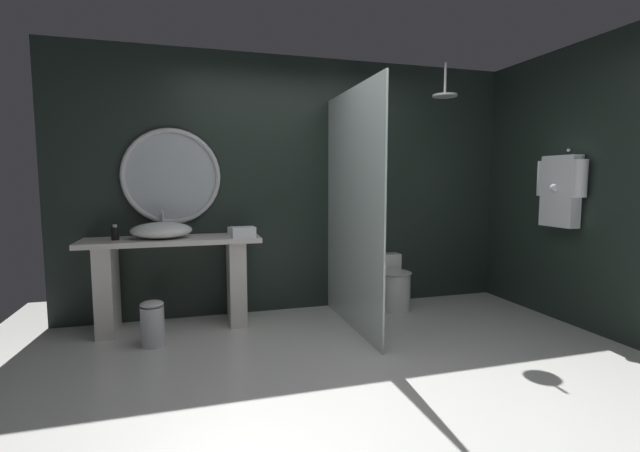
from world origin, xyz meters
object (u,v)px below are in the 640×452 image
vessel_sink (162,230)px  rain_shower_head (445,93)px  tumbler_cup (231,231)px  toilet (390,284)px  folded_hand_towel (243,232)px  soap_dispenser (115,233)px  hanging_bathrobe (561,188)px  round_wall_mirror (171,176)px  waste_bin (153,323)px

vessel_sink → rain_shower_head: size_ratio=1.62×
tumbler_cup → toilet: (1.65, -0.03, -0.62)m
folded_hand_towel → vessel_sink: bearing=168.6°
tumbler_cup → rain_shower_head: (2.06, -0.32, 1.33)m
tumbler_cup → soap_dispenser: size_ratio=0.60×
hanging_bathrobe → toilet: size_ratio=1.33×
round_wall_mirror → waste_bin: 1.38m
toilet → folded_hand_towel: folded_hand_towel is taller
hanging_bathrobe → waste_bin: bearing=173.5°
rain_shower_head → toilet: (-0.41, 0.29, -1.95)m
soap_dispenser → round_wall_mirror: (0.48, 0.25, 0.50)m
hanging_bathrobe → vessel_sink: bearing=166.7°
tumbler_cup → round_wall_mirror: (-0.53, 0.19, 0.52)m
vessel_sink → rain_shower_head: bearing=-5.6°
round_wall_mirror → hanging_bathrobe: bearing=-17.3°
soap_dispenser → rain_shower_head: rain_shower_head is taller
soap_dispenser → waste_bin: bearing=-53.3°
vessel_sink → hanging_bathrobe: (3.58, -0.85, 0.37)m
vessel_sink → round_wall_mirror: size_ratio=0.58×
vessel_sink → toilet: (2.28, 0.03, -0.65)m
vessel_sink → round_wall_mirror: 0.55m
soap_dispenser → toilet: size_ratio=0.25×
rain_shower_head → hanging_bathrobe: bearing=-33.2°
rain_shower_head → folded_hand_towel: size_ratio=1.55×
hanging_bathrobe → tumbler_cup: bearing=163.0°
tumbler_cup → folded_hand_towel: folded_hand_towel is taller
round_wall_mirror → toilet: 2.47m
rain_shower_head → hanging_bathrobe: rain_shower_head is taller
tumbler_cup → hanging_bathrobe: hanging_bathrobe is taller
tumbler_cup → waste_bin: 1.09m
rain_shower_head → waste_bin: bearing=-176.5°
tumbler_cup → folded_hand_towel: 0.22m
rain_shower_head → round_wall_mirror: bearing=169.0°
soap_dispenser → rain_shower_head: 3.35m
round_wall_mirror → waste_bin: bearing=-103.4°
rain_shower_head → toilet: size_ratio=0.59×
vessel_sink → rain_shower_head: rain_shower_head is taller
toilet → folded_hand_towel: (-1.56, -0.17, 0.63)m
soap_dispenser → rain_shower_head: size_ratio=0.42×
soap_dispenser → folded_hand_towel: bearing=-7.1°
hanging_bathrobe → toilet: (-1.30, 0.87, -1.03)m
toilet → waste_bin: toilet is taller
rain_shower_head → folded_hand_towel: (-1.98, 0.12, -1.32)m
tumbler_cup → hanging_bathrobe: (2.96, -0.90, 0.41)m
vessel_sink → soap_dispenser: size_ratio=3.89×
vessel_sink → tumbler_cup: vessel_sink is taller
rain_shower_head → hanging_bathrobe: size_ratio=0.45×
vessel_sink → folded_hand_towel: (0.71, -0.14, -0.02)m
vessel_sink → soap_dispenser: (-0.38, -0.01, -0.01)m
hanging_bathrobe → waste_bin: size_ratio=1.93×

